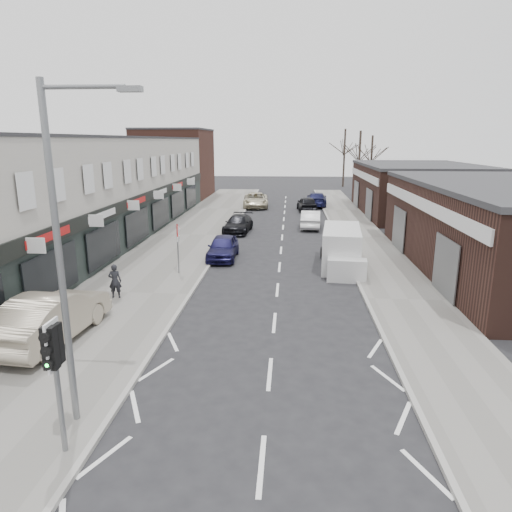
% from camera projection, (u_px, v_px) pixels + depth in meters
% --- Properties ---
extents(ground, '(160.00, 160.00, 0.00)m').
position_uv_depth(ground, '(266.00, 412.00, 11.85)').
color(ground, black).
rests_on(ground, ground).
extents(pavement_left, '(5.50, 64.00, 0.12)m').
position_uv_depth(pavement_left, '(191.00, 235.00, 33.58)').
color(pavement_left, slate).
rests_on(pavement_left, ground).
extents(pavement_right, '(3.50, 64.00, 0.12)m').
position_uv_depth(pavement_right, '(362.00, 238.00, 32.68)').
color(pavement_right, slate).
rests_on(pavement_right, ground).
extents(shop_terrace_left, '(8.00, 41.00, 7.10)m').
position_uv_depth(shop_terrace_left, '(82.00, 191.00, 30.79)').
color(shop_terrace_left, '#BBB6AB').
rests_on(shop_terrace_left, ground).
extents(brick_block_far, '(8.00, 10.00, 8.00)m').
position_uv_depth(brick_block_far, '(175.00, 164.00, 55.32)').
color(brick_block_far, '#49271F').
rests_on(brick_block_far, ground).
extents(right_unit_far, '(10.00, 16.00, 4.50)m').
position_uv_depth(right_unit_far, '(417.00, 190.00, 43.25)').
color(right_unit_far, '#351E18').
rests_on(right_unit_far, ground).
extents(tree_far_a, '(3.60, 3.60, 8.00)m').
position_uv_depth(tree_far_a, '(357.00, 196.00, 57.59)').
color(tree_far_a, '#382D26').
rests_on(tree_far_a, ground).
extents(tree_far_b, '(3.60, 3.60, 7.50)m').
position_uv_depth(tree_far_b, '(369.00, 191.00, 63.21)').
color(tree_far_b, '#382D26').
rests_on(tree_far_b, ground).
extents(tree_far_c, '(3.60, 3.60, 8.50)m').
position_uv_depth(tree_far_c, '(343.00, 187.00, 69.22)').
color(tree_far_c, '#382D26').
rests_on(tree_far_c, ground).
extents(traffic_light, '(0.28, 0.60, 3.10)m').
position_uv_depth(traffic_light, '(54.00, 357.00, 9.62)').
color(traffic_light, slate).
rests_on(traffic_light, pavement_left).
extents(street_lamp, '(2.23, 0.22, 8.00)m').
position_uv_depth(street_lamp, '(65.00, 242.00, 10.26)').
color(street_lamp, slate).
rests_on(street_lamp, pavement_left).
extents(warning_sign, '(0.12, 0.80, 2.70)m').
position_uv_depth(warning_sign, '(178.00, 234.00, 23.27)').
color(warning_sign, slate).
rests_on(warning_sign, pavement_left).
extents(white_van, '(2.43, 5.78, 2.18)m').
position_uv_depth(white_van, '(342.00, 249.00, 25.07)').
color(white_van, silver).
rests_on(white_van, ground).
extents(sedan_on_pavement, '(2.25, 5.35, 1.72)m').
position_uv_depth(sedan_on_pavement, '(52.00, 316.00, 15.69)').
color(sedan_on_pavement, '#A19681').
rests_on(sedan_on_pavement, pavement_left).
extents(pedestrian, '(0.60, 0.44, 1.52)m').
position_uv_depth(pedestrian, '(115.00, 281.00, 19.91)').
color(pedestrian, black).
rests_on(pedestrian, pavement_left).
extents(parked_car_left_a, '(1.68, 4.09, 1.39)m').
position_uv_depth(parked_car_left_a, '(223.00, 247.00, 27.00)').
color(parked_car_left_a, '#15133D').
rests_on(parked_car_left_a, ground).
extents(parked_car_left_b, '(2.18, 4.59, 1.29)m').
position_uv_depth(parked_car_left_b, '(238.00, 224.00, 34.84)').
color(parked_car_left_b, black).
rests_on(parked_car_left_b, ground).
extents(parked_car_left_c, '(2.87, 5.62, 1.52)m').
position_uv_depth(parked_car_left_c, '(256.00, 200.00, 47.79)').
color(parked_car_left_c, '#BCB397').
rests_on(parked_car_left_c, ground).
extents(parked_car_right_a, '(1.74, 4.36, 1.41)m').
position_uv_depth(parked_car_right_a, '(311.00, 219.00, 36.53)').
color(parked_car_right_a, silver).
rests_on(parked_car_right_a, ground).
extents(parked_car_right_b, '(2.07, 4.41, 1.46)m').
position_uv_depth(parked_car_right_b, '(307.00, 204.00, 45.23)').
color(parked_car_right_b, black).
rests_on(parked_car_right_b, ground).
extents(parked_car_right_c, '(2.38, 5.23, 1.49)m').
position_uv_depth(parked_car_right_c, '(317.00, 199.00, 48.57)').
color(parked_car_right_c, '#13153C').
rests_on(parked_car_right_c, ground).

